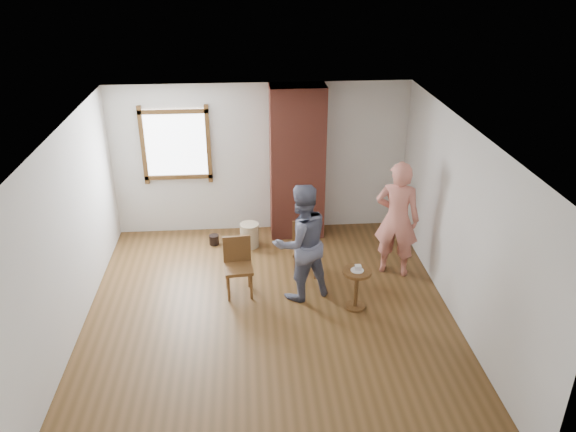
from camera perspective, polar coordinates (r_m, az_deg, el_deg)
The scene contains 12 objects.
ground at distance 7.76m, azimuth -1.86°, elevation -10.34°, with size 5.50×5.50×0.00m, color brown.
room_shell at distance 7.41m, azimuth -2.72°, elevation 3.84°, with size 5.04×5.52×2.62m.
brick_chimney at distance 9.40m, azimuth 0.94°, elevation 5.39°, with size 0.90×0.50×2.60m, color brown.
stoneware_crock at distance 9.42m, azimuth -3.92°, elevation -1.94°, with size 0.32×0.32×0.41m, color tan.
dark_pot at distance 9.59m, azimuth -7.52°, elevation -2.40°, with size 0.17×0.17×0.17m, color black.
dining_chair_left at distance 8.09m, azimuth -5.11°, elevation -4.76°, with size 0.43×0.43×0.85m.
dining_chair_right at distance 8.56m, azimuth 1.72°, elevation -2.99°, with size 0.41×0.41×0.81m.
side_table at distance 7.80m, azimuth 6.97°, elevation -6.75°, with size 0.40×0.40×0.60m.
cake_plate at distance 7.70m, azimuth 7.04°, elevation -5.49°, with size 0.18×0.18×0.01m, color white.
cake_slice at distance 7.68m, azimuth 7.13°, elevation -5.26°, with size 0.08×0.07×0.06m, color silver.
man at distance 7.79m, azimuth 1.34°, elevation -2.70°, with size 0.84×0.65×1.72m, color #131634.
person_pink at distance 8.50m, azimuth 11.01°, elevation -0.30°, with size 0.66×0.43×1.81m, color #E28271.
Camera 1 is at (-0.25, -6.27, 4.57)m, focal length 35.00 mm.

